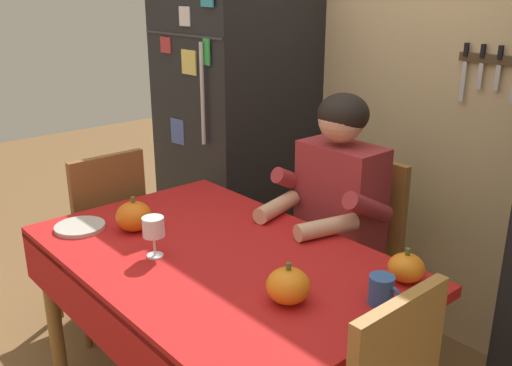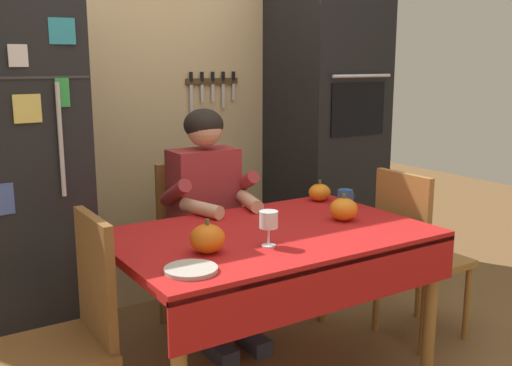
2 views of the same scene
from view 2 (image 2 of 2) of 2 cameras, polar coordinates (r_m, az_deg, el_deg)
The scene contains 14 objects.
back_wall_assembly at distance 3.69m, azimuth -9.03°, elevation 8.58°, with size 3.70×0.13×2.60m.
refrigerator at distance 3.08m, azimuth -23.01°, elevation -0.31°, with size 0.68×0.71×1.80m.
wall_oven at distance 3.94m, azimuth 6.71°, elevation 5.18°, with size 0.60×0.64×2.10m.
dining_table at distance 2.68m, azimuth 1.57°, elevation -6.48°, with size 1.40×0.90×0.74m.
chair_behind_person at distance 3.38m, azimuth -5.88°, elevation -5.22°, with size 0.40×0.40×0.93m.
seated_person at distance 3.16m, azimuth -4.42°, elevation -2.15°, with size 0.47×0.55×1.25m.
chair_right_side at distance 3.28m, azimuth 14.92°, elevation -6.10°, with size 0.40×0.40×0.93m.
chair_left_side at distance 2.38m, azimuth -17.27°, elevation -13.12°, with size 0.40×0.40×0.93m.
coffee_mug at distance 3.14m, azimuth 8.56°, elevation -1.43°, with size 0.11×0.08×0.09m.
wine_glass at distance 2.43m, azimuth 1.22°, elevation -3.66°, with size 0.08×0.08×0.15m.
pumpkin_large at distance 2.37m, azimuth -4.67°, elevation -5.34°, with size 0.14×0.14×0.14m.
pumpkin_medium at distance 2.86m, azimuth 8.41°, elevation -2.50°, with size 0.14×0.14×0.13m.
pumpkin_small at distance 3.25m, azimuth 6.12°, elevation -0.90°, with size 0.12×0.12×0.12m.
serving_tray at distance 2.18m, azimuth -6.27°, elevation -8.26°, with size 0.20×0.20×0.02m, color #B7B2A8.
Camera 2 is at (-1.43, -2.02, 1.49)m, focal length 41.68 mm.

